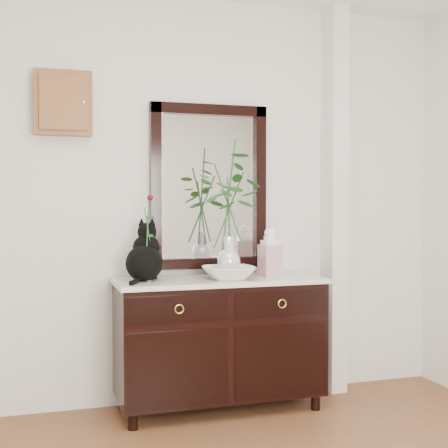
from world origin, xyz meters
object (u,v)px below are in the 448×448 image
object	(u,v)px
cat	(144,251)
ginger_jar	(270,251)
sideboard	(219,336)
lotus_bowl	(229,273)

from	to	relation	value
cat	ginger_jar	xyz separation A→B (m)	(0.83, -0.02, -0.02)
cat	sideboard	bearing A→B (deg)	22.65
sideboard	cat	bearing A→B (deg)	178.71
sideboard	cat	size ratio (longest dim) A/B	3.61
sideboard	lotus_bowl	distance (m)	0.43
lotus_bowl	ginger_jar	bearing A→B (deg)	12.62
sideboard	ginger_jar	distance (m)	0.64
sideboard	cat	distance (m)	0.74
cat	ginger_jar	distance (m)	0.83
ginger_jar	sideboard	bearing A→B (deg)	178.49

